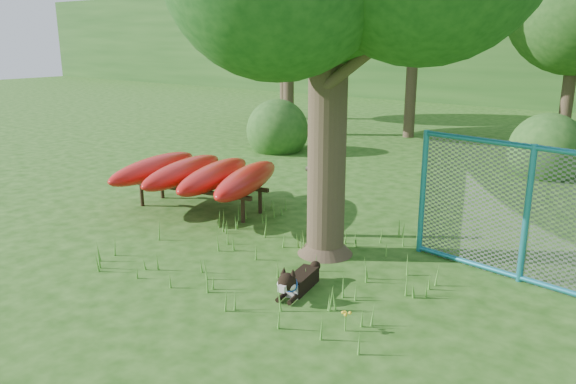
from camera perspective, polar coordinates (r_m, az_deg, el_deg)
The scene contains 9 objects.
ground at distance 7.90m, azimuth -6.53°, elevation -8.63°, with size 80.00×80.00×0.00m, color #1B470E.
wooden_post at distance 9.25m, azimuth 2.89°, elevation -0.25°, with size 0.36×0.21×1.34m.
kayak_rack at distance 10.79m, azimuth -9.07°, elevation 1.85°, with size 3.50×3.13×0.93m.
husky_dog at distance 7.34m, azimuth 0.90°, elevation -9.10°, with size 0.39×1.02×0.45m.
fence_section at distance 8.05m, azimuth 23.07°, elevation -2.14°, with size 3.22×0.53×3.16m.
wildflower_clump at distance 6.48m, azimuth 5.89°, elevation -12.30°, with size 0.12×0.11×0.25m.
bg_tree_f at distance 22.96m, azimuth -0.38°, elevation 16.76°, with size 3.60×3.60×5.55m.
shrub_left at distance 16.48m, azimuth -1.07°, elevation 4.22°, with size 1.80×1.80×1.80m, color #214D19.
shrub_mid at distance 14.83m, azimuth 24.58°, elevation 1.53°, with size 1.80×1.80×1.80m, color #214D19.
Camera 1 is at (5.05, -5.15, 3.21)m, focal length 35.00 mm.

